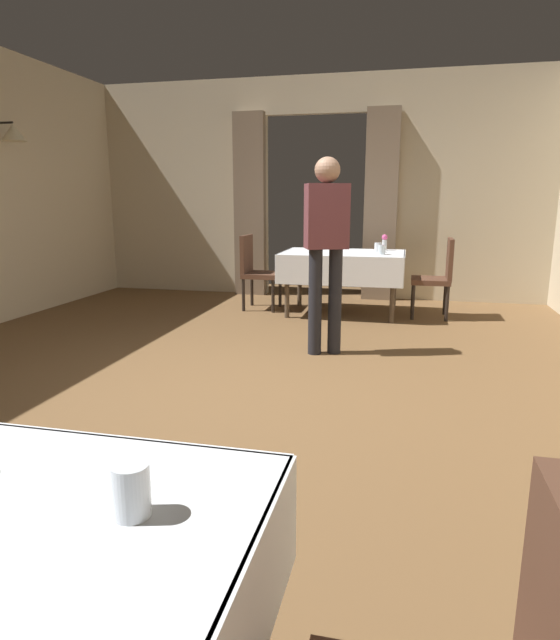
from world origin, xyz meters
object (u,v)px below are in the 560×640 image
(chair_mid_left, at_px, (256,268))
(dining_table_mid, at_px, (343,261))
(glass_near_d, at_px, (131,490))
(flower_vase_mid, at_px, (385,242))
(glass_mid_b, at_px, (378,247))
(glass_mid_d, at_px, (322,245))
(chair_mid_right, at_px, (438,274))
(person_waiter_by_doorway, at_px, (326,240))
(glass_mid_c, at_px, (382,250))

(chair_mid_left, bearing_deg, dining_table_mid, -2.79)
(chair_mid_left, xyz_separation_m, glass_near_d, (1.33, -5.65, 0.29))
(flower_vase_mid, relative_size, glass_mid_b, 1.72)
(glass_mid_b, height_order, glass_mid_d, glass_mid_b)
(glass_near_d, xyz_separation_m, glass_mid_b, (0.18, 5.68, 0.00))
(chair_mid_right, distance_m, glass_mid_d, 1.48)
(dining_table_mid, height_order, chair_mid_left, chair_mid_left)
(glass_mid_b, relative_size, glass_mid_d, 1.07)
(dining_table_mid, height_order, person_waiter_by_doorway, person_waiter_by_doorway)
(person_waiter_by_doorway, bearing_deg, flower_vase_mid, 78.90)
(glass_near_d, bearing_deg, person_waiter_by_doorway, 92.59)
(glass_mid_b, relative_size, glass_mid_c, 1.04)
(flower_vase_mid, bearing_deg, chair_mid_right, -25.58)
(flower_vase_mid, bearing_deg, glass_mid_c, -90.84)
(person_waiter_by_doorway, bearing_deg, dining_table_mid, 91.56)
(dining_table_mid, bearing_deg, flower_vase_mid, 36.31)
(flower_vase_mid, relative_size, person_waiter_by_doorway, 0.11)
(dining_table_mid, distance_m, chair_mid_right, 1.12)
(chair_mid_left, bearing_deg, glass_near_d, -76.76)
(glass_mid_d, bearing_deg, glass_mid_b, -20.14)
(dining_table_mid, xyz_separation_m, glass_mid_d, (-0.31, 0.35, 0.15))
(glass_near_d, height_order, glass_mid_b, glass_mid_b)
(chair_mid_left, relative_size, glass_mid_c, 8.53)
(chair_mid_right, relative_size, flower_vase_mid, 4.78)
(glass_mid_d, bearing_deg, person_waiter_by_doorway, -80.49)
(glass_mid_b, bearing_deg, person_waiter_by_doorway, -100.64)
(dining_table_mid, relative_size, person_waiter_by_doorway, 0.84)
(chair_mid_left, distance_m, person_waiter_by_doorway, 2.23)
(glass_near_d, xyz_separation_m, glass_mid_d, (-0.53, 5.94, -0.00))
(flower_vase_mid, height_order, person_waiter_by_doorway, person_waiter_by_doorway)
(glass_near_d, height_order, flower_vase_mid, flower_vase_mid)
(flower_vase_mid, xyz_separation_m, glass_mid_c, (-0.01, -0.53, -0.05))
(glass_mid_c, bearing_deg, glass_mid_d, 145.01)
(chair_mid_right, height_order, glass_mid_d, chair_mid_right)
(glass_near_d, relative_size, person_waiter_by_doorway, 0.06)
(flower_vase_mid, bearing_deg, chair_mid_left, -169.64)
(chair_mid_left, relative_size, glass_mid_b, 8.24)
(flower_vase_mid, relative_size, glass_mid_c, 1.78)
(chair_mid_right, distance_m, glass_mid_b, 0.77)
(dining_table_mid, distance_m, glass_mid_c, 0.52)
(glass_near_d, bearing_deg, glass_mid_c, 87.50)
(person_waiter_by_doorway, bearing_deg, glass_mid_d, 99.51)
(dining_table_mid, bearing_deg, glass_near_d, -87.74)
(chair_mid_left, relative_size, glass_mid_d, 8.82)
(chair_mid_left, xyz_separation_m, person_waiter_by_doorway, (1.16, -1.84, 0.51))
(dining_table_mid, height_order, chair_mid_right, chair_mid_right)
(person_waiter_by_doorway, bearing_deg, chair_mid_left, 122.21)
(chair_mid_left, height_order, glass_mid_b, chair_mid_left)
(flower_vase_mid, distance_m, glass_mid_c, 0.53)
(dining_table_mid, bearing_deg, glass_mid_d, 131.63)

